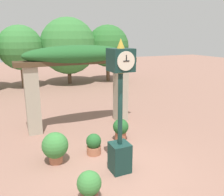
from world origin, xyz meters
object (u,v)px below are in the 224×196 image
at_px(potted_plant_near_right, 94,144).
at_px(potted_plant_far_left, 89,185).
at_px(pedestal_clock, 120,114).
at_px(potted_plant_near_left, 121,129).
at_px(potted_plant_far_right, 55,146).

distance_m(potted_plant_near_right, potted_plant_far_left, 2.14).
relative_size(pedestal_clock, potted_plant_far_left, 4.85).
height_order(pedestal_clock, potted_plant_far_left, pedestal_clock).
xyz_separation_m(potted_plant_near_left, potted_plant_far_right, (-2.34, -0.59, 0.08)).
xyz_separation_m(potted_plant_near_left, potted_plant_far_left, (-2.00, -2.52, -0.04)).
bearing_deg(potted_plant_far_left, potted_plant_near_right, 67.55).
distance_m(potted_plant_near_right, potted_plant_far_right, 1.18).
relative_size(potted_plant_near_left, potted_plant_far_left, 1.08).
bearing_deg(potted_plant_near_right, pedestal_clock, -75.21).
height_order(potted_plant_near_left, potted_plant_far_right, potted_plant_far_right).
xyz_separation_m(pedestal_clock, potted_plant_near_left, (0.87, 1.71, -1.19)).
relative_size(pedestal_clock, potted_plant_far_right, 3.80).
distance_m(potted_plant_far_left, potted_plant_far_right, 1.96).
distance_m(pedestal_clock, potted_plant_near_left, 2.26).
relative_size(pedestal_clock, potted_plant_near_right, 5.32).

